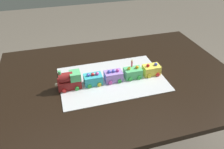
{
  "coord_description": "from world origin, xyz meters",
  "views": [
    {
      "loc": [
        -0.33,
        -1.0,
        1.48
      ],
      "look_at": [
        -0.05,
        -0.02,
        0.77
      ],
      "focal_mm": 34.74,
      "sensor_mm": 36.0,
      "label": 1
    }
  ],
  "objects": [
    {
      "name": "cake_car_gondola_turquoise",
      "position": [
        -0.16,
        -0.03,
        0.77
      ],
      "size": [
        0.1,
        0.08,
        0.07
      ],
      "color": "#38B7C6",
      "rests_on": "cake_board"
    },
    {
      "name": "cake_car_hopper_mint_green",
      "position": [
        0.08,
        -0.03,
        0.77
      ],
      "size": [
        0.1,
        0.08,
        0.07
      ],
      "color": "#59CC7A",
      "rests_on": "cake_board"
    },
    {
      "name": "cake_locomotive",
      "position": [
        -0.29,
        -0.03,
        0.79
      ],
      "size": [
        0.14,
        0.08,
        0.12
      ],
      "color": "maroon",
      "rests_on": "cake_board"
    },
    {
      "name": "dining_table",
      "position": [
        0.0,
        0.0,
        0.63
      ],
      "size": [
        1.4,
        1.0,
        0.74
      ],
      "color": "black",
      "rests_on": "ground"
    },
    {
      "name": "cake_car_caboose_lavender",
      "position": [
        -0.04,
        -0.03,
        0.77
      ],
      "size": [
        0.1,
        0.08,
        0.07
      ],
      "color": "#AD84E0",
      "rests_on": "cake_board"
    },
    {
      "name": "cake_board",
      "position": [
        -0.05,
        -0.02,
        0.74
      ],
      "size": [
        0.6,
        0.4,
        0.0
      ],
      "primitive_type": "cube",
      "color": "silver",
      "rests_on": "dining_table"
    },
    {
      "name": "cake_car_tanker_lemon",
      "position": [
        0.19,
        -0.03,
        0.77
      ],
      "size": [
        0.1,
        0.08,
        0.07
      ],
      "color": "#F4E04C",
      "rests_on": "cake_board"
    },
    {
      "name": "birthday_candle",
      "position": [
        0.07,
        -0.03,
        0.84
      ],
      "size": [
        0.01,
        0.01,
        0.05
      ],
      "color": "#F24C59",
      "rests_on": "cake_car_hopper_mint_green"
    }
  ]
}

